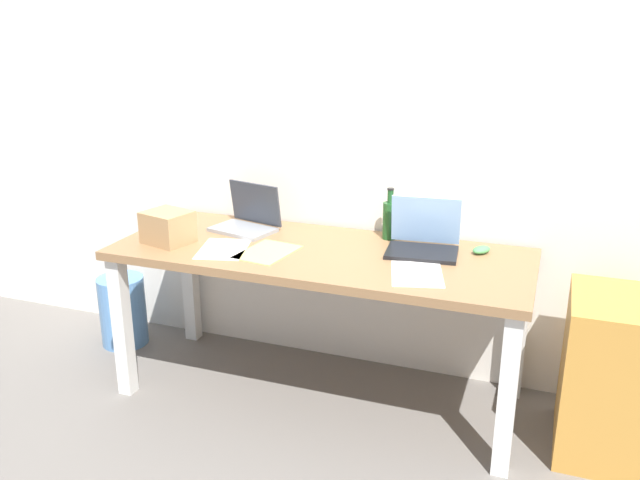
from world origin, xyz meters
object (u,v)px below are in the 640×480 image
at_px(desk, 320,269).
at_px(laptop_right, 423,241).
at_px(beer_bottle, 390,219).
at_px(water_cooler_jug, 123,310).
at_px(cardboard_box, 168,227).
at_px(computer_mouse, 481,250).
at_px(filing_cabinet, 613,377).
at_px(laptop_left, 247,220).

bearing_deg(desk, laptop_right, 18.05).
relative_size(laptop_right, beer_bottle, 1.36).
bearing_deg(desk, water_cooler_jug, 174.15).
relative_size(laptop_right, water_cooler_jug, 0.76).
bearing_deg(cardboard_box, beer_bottle, 23.33).
height_order(computer_mouse, filing_cabinet, computer_mouse).
xyz_separation_m(desk, laptop_right, (0.45, 0.15, 0.15)).
relative_size(beer_bottle, water_cooler_jug, 0.56).
bearing_deg(desk, beer_bottle, 47.65).
distance_m(laptop_right, water_cooler_jug, 1.79).
distance_m(cardboard_box, filing_cabinet, 2.08).
bearing_deg(desk, cardboard_box, -168.98).
xyz_separation_m(computer_mouse, cardboard_box, (-1.42, -0.35, 0.06)).
height_order(laptop_right, filing_cabinet, laptop_right).
height_order(beer_bottle, water_cooler_jug, beer_bottle).
relative_size(computer_mouse, cardboard_box, 0.48).
xyz_separation_m(laptop_right, beer_bottle, (-0.19, 0.13, 0.05)).
height_order(laptop_left, beer_bottle, beer_bottle).
xyz_separation_m(beer_bottle, filing_cabinet, (1.04, -0.28, -0.50)).
relative_size(laptop_right, filing_cabinet, 0.49).
xyz_separation_m(laptop_right, water_cooler_jug, (-1.68, -0.02, -0.60)).
relative_size(desk, cardboard_box, 9.21).
bearing_deg(beer_bottle, water_cooler_jug, -174.13).
height_order(laptop_left, computer_mouse, laptop_left).
xyz_separation_m(laptop_right, cardboard_box, (-1.17, -0.29, 0.02)).
bearing_deg(beer_bottle, cardboard_box, -156.67).
xyz_separation_m(beer_bottle, cardboard_box, (-0.97, -0.42, -0.02)).
relative_size(desk, water_cooler_jug, 4.29).
bearing_deg(beer_bottle, laptop_left, -171.41).
bearing_deg(filing_cabinet, laptop_right, 170.29).
relative_size(laptop_left, laptop_right, 1.03).
distance_m(computer_mouse, filing_cabinet, 0.76).
relative_size(laptop_left, cardboard_box, 1.68).
distance_m(beer_bottle, filing_cabinet, 1.19).
height_order(desk, laptop_right, laptop_right).
relative_size(computer_mouse, water_cooler_jug, 0.22).
bearing_deg(filing_cabinet, beer_bottle, 165.01).
relative_size(desk, laptop_left, 5.47).
xyz_separation_m(laptop_left, laptop_right, (0.90, -0.03, -0.00)).
bearing_deg(laptop_right, desk, -161.95).
bearing_deg(computer_mouse, filing_cabinet, 12.00).
bearing_deg(water_cooler_jug, filing_cabinet, -2.84).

